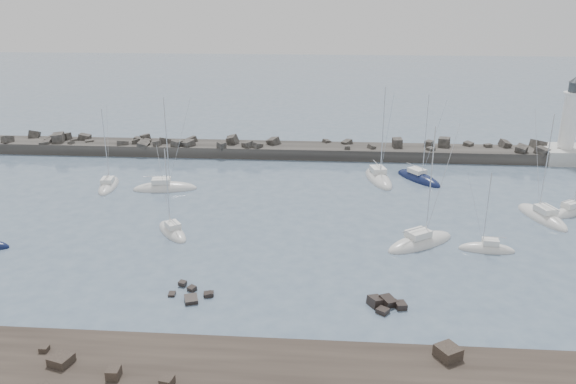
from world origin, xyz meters
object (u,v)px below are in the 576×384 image
at_px(sailboat_1, 109,186).
at_px(sailboat_7, 418,179).
at_px(sailboat_6, 420,243).
at_px(sailboat_9, 542,218).
at_px(sailboat_5, 378,179).
at_px(sailboat_4, 172,232).
at_px(sailboat_8, 487,249).
at_px(sailboat_3, 165,189).
at_px(sailboat_11, 570,212).
at_px(lighthouse, 566,143).

relative_size(sailboat_1, sailboat_7, 0.88).
height_order(sailboat_6, sailboat_9, sailboat_6).
bearing_deg(sailboat_5, sailboat_4, -139.84).
xyz_separation_m(sailboat_5, sailboat_6, (2.91, -22.21, -0.01)).
bearing_deg(sailboat_8, sailboat_3, 157.33).
bearing_deg(sailboat_3, sailboat_11, -5.42).
relative_size(lighthouse, sailboat_11, 1.38).
bearing_deg(sailboat_11, sailboat_7, 144.38).
relative_size(sailboat_1, sailboat_9, 0.86).
height_order(sailboat_6, sailboat_7, sailboat_6).
bearing_deg(sailboat_6, sailboat_4, 178.19).
distance_m(sailboat_7, sailboat_9, 19.28).
bearing_deg(sailboat_4, sailboat_3, 109.09).
height_order(sailboat_4, sailboat_6, sailboat_6).
bearing_deg(sailboat_11, sailboat_1, 174.85).
distance_m(sailboat_4, sailboat_9, 44.89).
height_order(sailboat_1, sailboat_11, sailboat_1).
distance_m(sailboat_8, sailboat_9, 13.34).
bearing_deg(lighthouse, sailboat_8, -120.84).
distance_m(sailboat_3, sailboat_4, 15.69).
relative_size(sailboat_6, sailboat_8, 1.49).
xyz_separation_m(lighthouse, sailboat_11, (-8.07, -23.90, -2.94)).
relative_size(lighthouse, sailboat_6, 1.02).
distance_m(sailboat_1, sailboat_6, 44.68).
xyz_separation_m(sailboat_6, sailboat_9, (16.04, 8.65, 0.00)).
bearing_deg(sailboat_3, sailboat_9, -8.15).
distance_m(sailboat_3, sailboat_6, 36.83).
bearing_deg(sailboat_5, sailboat_1, -171.21).
xyz_separation_m(sailboat_3, sailboat_4, (5.13, -14.83, -0.01)).
bearing_deg(sailboat_7, sailboat_3, -168.84).
relative_size(sailboat_3, sailboat_8, 1.47).
height_order(lighthouse, sailboat_6, lighthouse).
bearing_deg(sailboat_7, sailboat_8, -80.81).
distance_m(sailboat_7, sailboat_11, 21.02).
bearing_deg(sailboat_4, lighthouse, 30.84).
bearing_deg(sailboat_4, sailboat_5, 40.16).
bearing_deg(sailboat_8, sailboat_6, 171.08).
bearing_deg(sailboat_1, sailboat_7, 8.49).
xyz_separation_m(sailboat_1, sailboat_7, (44.69, 6.67, 0.01)).
height_order(sailboat_3, sailboat_8, sailboat_3).
xyz_separation_m(sailboat_4, sailboat_7, (31.23, 22.00, -0.00)).
bearing_deg(sailboat_9, lighthouse, 64.84).
distance_m(lighthouse, sailboat_6, 44.70).
bearing_deg(sailboat_7, sailboat_5, -173.44).
relative_size(sailboat_7, sailboat_11, 1.31).
bearing_deg(sailboat_1, lighthouse, 14.71).
relative_size(lighthouse, sailboat_8, 1.52).
height_order(sailboat_8, sailboat_11, sailboat_11).
height_order(sailboat_3, sailboat_9, sailboat_3).
bearing_deg(sailboat_8, lighthouse, 59.16).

